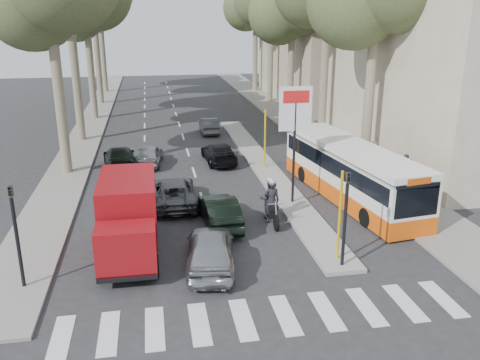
# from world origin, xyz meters

# --- Properties ---
(ground) EXTENTS (120.00, 120.00, 0.00)m
(ground) POSITION_xyz_m (0.00, 0.00, 0.00)
(ground) COLOR #28282B
(ground) RESTS_ON ground
(sidewalk_right) EXTENTS (3.20, 70.00, 0.12)m
(sidewalk_right) POSITION_xyz_m (8.60, 25.00, 0.06)
(sidewalk_right) COLOR gray
(sidewalk_right) RESTS_ON ground
(median_left) EXTENTS (2.40, 64.00, 0.12)m
(median_left) POSITION_xyz_m (-8.00, 28.00, 0.06)
(median_left) COLOR gray
(median_left) RESTS_ON ground
(traffic_island) EXTENTS (1.50, 26.00, 0.16)m
(traffic_island) POSITION_xyz_m (3.25, 11.00, 0.08)
(traffic_island) COLOR gray
(traffic_island) RESTS_ON ground
(building_near) EXTENTS (11.00, 18.00, 18.00)m
(building_near) POSITION_xyz_m (15.50, 12.00, 9.00)
(building_near) COLOR beige
(building_near) RESTS_ON ground
(building_far) EXTENTS (11.00, 20.00, 16.00)m
(building_far) POSITION_xyz_m (15.50, 34.00, 8.00)
(building_far) COLOR #B7A88E
(building_far) RESTS_ON ground
(billboard) EXTENTS (1.50, 12.10, 5.60)m
(billboard) POSITION_xyz_m (3.25, 5.00, 3.70)
(billboard) COLOR yellow
(billboard) RESTS_ON ground
(traffic_light_island) EXTENTS (0.16, 0.41, 3.60)m
(traffic_light_island) POSITION_xyz_m (3.25, -1.50, 2.49)
(traffic_light_island) COLOR black
(traffic_light_island) RESTS_ON ground
(traffic_light_left) EXTENTS (0.16, 0.41, 3.60)m
(traffic_light_left) POSITION_xyz_m (-7.60, -1.00, 2.49)
(traffic_light_left) COLOR black
(traffic_light_left) RESTS_ON ground
(tree_r_c) EXTENTS (7.40, 7.20, 13.32)m
(tree_r_c) POSITION_xyz_m (9.03, 26.11, 9.69)
(tree_r_c) COLOR #6B604C
(tree_r_c) RESTS_ON ground
(silver_hatchback) EXTENTS (2.19, 4.36, 1.43)m
(silver_hatchback) POSITION_xyz_m (-1.34, -0.57, 0.71)
(silver_hatchback) COLOR #9A9DA2
(silver_hatchback) RESTS_ON ground
(dark_hatchback) EXTENTS (1.51, 3.99, 1.30)m
(dark_hatchback) POSITION_xyz_m (-0.50, 3.14, 0.65)
(dark_hatchback) COLOR black
(dark_hatchback) RESTS_ON ground
(queue_car_a) EXTENTS (2.13, 4.54, 1.26)m
(queue_car_a) POSITION_xyz_m (-2.32, 6.00, 0.63)
(queue_car_a) COLOR #4A4B51
(queue_car_a) RESTS_ON ground
(queue_car_b) EXTENTS (1.96, 4.28, 1.21)m
(queue_car_b) POSITION_xyz_m (0.80, 12.80, 0.61)
(queue_car_b) COLOR black
(queue_car_b) RESTS_ON ground
(queue_car_c) EXTENTS (1.89, 3.79, 1.24)m
(queue_car_c) POSITION_xyz_m (-3.39, 13.00, 0.62)
(queue_car_c) COLOR #94979B
(queue_car_c) RESTS_ON ground
(queue_car_d) EXTENTS (1.26, 3.57, 1.17)m
(queue_car_d) POSITION_xyz_m (1.14, 20.82, 0.59)
(queue_car_d) COLOR #43454A
(queue_car_d) RESTS_ON ground
(queue_car_e) EXTENTS (2.26, 4.58, 1.28)m
(queue_car_e) POSITION_xyz_m (-5.09, 12.53, 0.64)
(queue_car_e) COLOR black
(queue_car_e) RESTS_ON ground
(red_truck) EXTENTS (2.08, 5.37, 2.86)m
(red_truck) POSITION_xyz_m (-4.20, 1.05, 1.51)
(red_truck) COLOR black
(red_truck) RESTS_ON ground
(city_bus) EXTENTS (3.61, 10.59, 2.74)m
(city_bus) POSITION_xyz_m (6.20, 5.32, 1.44)
(city_bus) COLOR #E6550C
(city_bus) RESTS_ON ground
(motorcycle) EXTENTS (0.86, 2.39, 2.03)m
(motorcycle) POSITION_xyz_m (1.76, 3.25, 0.92)
(motorcycle) COLOR black
(motorcycle) RESTS_ON ground
(pedestrian_near) EXTENTS (0.89, 1.13, 1.74)m
(pedestrian_near) POSITION_xyz_m (9.56, 6.20, 0.99)
(pedestrian_near) COLOR #423550
(pedestrian_near) RESTS_ON sidewalk_right
(pedestrian_far) EXTENTS (1.24, 0.98, 1.76)m
(pedestrian_far) POSITION_xyz_m (9.02, 9.01, 1.00)
(pedestrian_far) COLOR brown
(pedestrian_far) RESTS_ON sidewalk_right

